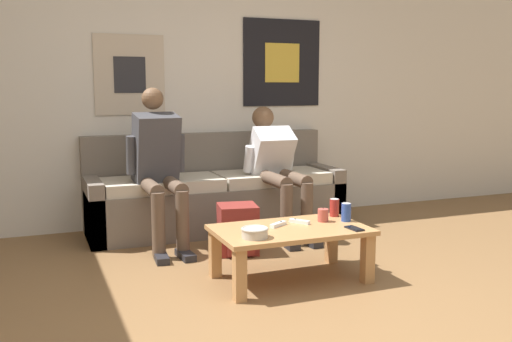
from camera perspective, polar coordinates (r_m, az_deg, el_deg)
name	(u,v)px	position (r m, az deg, el deg)	size (l,w,h in m)	color
ground_plane	(331,342)	(2.96, 7.50, -16.63)	(18.00, 18.00, 0.00)	brown
wall_back	(185,84)	(5.26, -7.16, 8.63)	(10.00, 0.07, 2.55)	silver
couch	(215,196)	(5.07, -4.08, -2.54)	(2.23, 0.69, 0.83)	#70665B
coffee_table	(290,237)	(3.72, 3.45, -6.60)	(0.98, 0.58, 0.35)	#B27F4C
person_seated_adult	(159,162)	(4.52, -9.69, 0.87)	(0.47, 0.83, 1.24)	brown
person_seated_teen	(276,164)	(4.87, 2.05, 0.72)	(0.47, 1.00, 1.08)	brown
backpack	(238,230)	(4.33, -1.82, -5.94)	(0.33, 0.35, 0.37)	maroon
ceramic_bowl	(255,232)	(3.45, -0.13, -6.12)	(0.17, 0.17, 0.06)	#B7B2A8
pillar_candle	(323,215)	(3.88, 6.72, -4.41)	(0.07, 0.07, 0.10)	#B24C42
drink_can_blue	(346,212)	(3.91, 9.01, -4.09)	(0.07, 0.07, 0.12)	#28479E
drink_can_red	(334,208)	(4.04, 7.84, -3.64)	(0.07, 0.07, 0.12)	maroon
game_controller_near_left	(278,224)	(3.73, 2.24, -5.36)	(0.14, 0.10, 0.03)	white
game_controller_near_right	(299,222)	(3.82, 4.37, -5.06)	(0.11, 0.14, 0.03)	white
cell_phone	(354,228)	(3.71, 9.81, -5.68)	(0.08, 0.14, 0.01)	black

